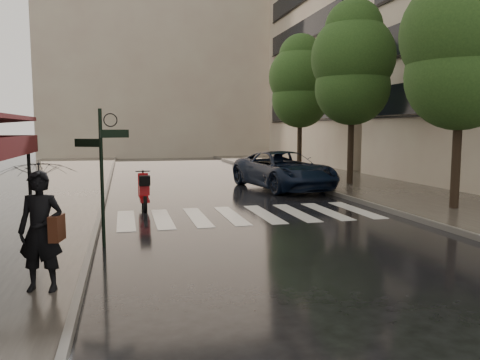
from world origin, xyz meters
name	(u,v)px	position (x,y,z in m)	size (l,w,h in m)	color
ground	(170,285)	(0.00, 0.00, 0.00)	(120.00, 120.00, 0.00)	black
sidewalk_near	(26,195)	(-4.50, 12.00, 0.06)	(6.00, 60.00, 0.12)	#38332D
sidewalk_far	(364,184)	(10.25, 12.00, 0.06)	(5.50, 60.00, 0.12)	#38332D
curb_near	(106,192)	(-1.45, 12.00, 0.07)	(0.12, 60.00, 0.16)	#595651
curb_far	(309,186)	(7.45, 12.00, 0.07)	(0.12, 60.00, 0.16)	#595651
crosswalk	(248,215)	(2.98, 6.00, 0.01)	(7.85, 3.20, 0.01)	silver
signpost	(102,166)	(-1.19, 3.00, 1.83)	(1.17, 0.29, 3.10)	black
haussmann_far	(351,43)	(16.50, 26.00, 9.25)	(8.00, 16.00, 18.50)	tan
backdrop_building	(161,51)	(3.00, 38.00, 10.00)	(22.00, 6.00, 20.00)	tan
tree_near	(462,43)	(9.60, 5.00, 5.32)	(3.80, 3.80, 7.99)	black
tree_mid	(353,64)	(9.50, 12.00, 5.59)	(3.80, 3.80, 8.34)	black
tree_far	(300,82)	(9.70, 19.00, 5.46)	(3.80, 3.80, 8.16)	black
pedestrian_with_umbrella	(39,183)	(-2.00, -0.11, 1.83)	(1.36, 1.37, 2.58)	black
scooter	(144,192)	(-0.09, 7.87, 0.57)	(0.49, 1.86, 1.22)	black
parked_car	(283,170)	(6.15, 11.78, 0.83)	(2.75, 5.97, 1.66)	black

